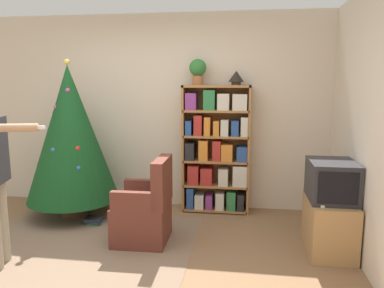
{
  "coord_description": "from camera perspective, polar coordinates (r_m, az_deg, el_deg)",
  "views": [
    {
      "loc": [
        1.17,
        -3.02,
        1.71
      ],
      "look_at": [
        0.61,
        0.88,
        1.05
      ],
      "focal_mm": 35.0,
      "sensor_mm": 36.0,
      "label": 1
    }
  ],
  "objects": [
    {
      "name": "wall_back",
      "position": [
        5.18,
        -4.9,
        4.92
      ],
      "size": [
        8.0,
        0.1,
        2.6
      ],
      "color": "beige",
      "rests_on": "ground_plane"
    },
    {
      "name": "area_rug",
      "position": [
        4.13,
        -17.13,
        -15.37
      ],
      "size": [
        2.32,
        2.19,
        0.01
      ],
      "color": "#7F6651",
      "rests_on": "ground_plane"
    },
    {
      "name": "ground_plane",
      "position": [
        3.66,
        -12.12,
        -18.54
      ],
      "size": [
        14.0,
        14.0,
        0.0
      ],
      "primitive_type": "plane",
      "color": "#846042"
    },
    {
      "name": "table_lamp",
      "position": [
        4.81,
        6.76,
        10.1
      ],
      "size": [
        0.2,
        0.2,
        0.18
      ],
      "color": "#473828",
      "rests_on": "bookshelf"
    },
    {
      "name": "tv_stand",
      "position": [
        4.12,
        20.13,
        -11.54
      ],
      "size": [
        0.43,
        0.72,
        0.54
      ],
      "color": "tan",
      "rests_on": "ground_plane"
    },
    {
      "name": "game_remote",
      "position": [
        3.8,
        19.12,
        -8.72
      ],
      "size": [
        0.04,
        0.12,
        0.02
      ],
      "color": "white",
      "rests_on": "tv_stand"
    },
    {
      "name": "potted_plant",
      "position": [
        4.85,
        0.89,
        11.2
      ],
      "size": [
        0.22,
        0.22,
        0.33
      ],
      "color": "#935B38",
      "rests_on": "bookshelf"
    },
    {
      "name": "television",
      "position": [
        3.98,
        20.52,
        -5.24
      ],
      "size": [
        0.44,
        0.56,
        0.39
      ],
      "color": "#28282D",
      "rests_on": "tv_stand"
    },
    {
      "name": "bookshelf",
      "position": [
        4.9,
        3.75,
        -1.03
      ],
      "size": [
        0.87,
        0.3,
        1.66
      ],
      "color": "#A8703D",
      "rests_on": "ground_plane"
    },
    {
      "name": "armchair",
      "position": [
        4.11,
        -7.11,
        -10.3
      ],
      "size": [
        0.58,
        0.57,
        0.92
      ],
      "rotation": [
        0.0,
        0.0,
        -1.55
      ],
      "color": "brown",
      "rests_on": "ground_plane"
    },
    {
      "name": "christmas_tree",
      "position": [
        4.94,
        -18.0,
        1.49
      ],
      "size": [
        1.15,
        1.15,
        1.98
      ],
      "color": "#4C3323",
      "rests_on": "ground_plane"
    },
    {
      "name": "book_pile_near_tree",
      "position": [
        4.78,
        -14.69,
        -11.21
      ],
      "size": [
        0.21,
        0.18,
        0.08
      ],
      "color": "#2D7A42",
      "rests_on": "ground_plane"
    }
  ]
}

